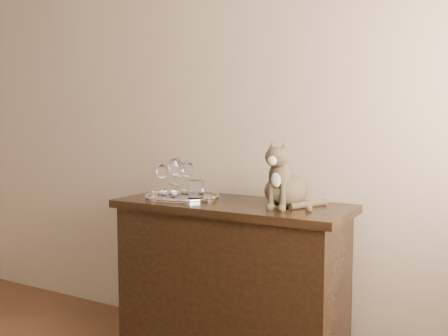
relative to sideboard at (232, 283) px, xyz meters
The scene contains 10 objects.
wall_back 1.15m from the sideboard, 152.68° to the left, with size 4.00×0.10×2.70m, color #C2A791.
sideboard is the anchor object (origin of this frame).
tray 0.52m from the sideboard, behind, with size 0.40×0.40×0.01m, color silver.
wine_glass_a 0.65m from the sideboard, 168.43° to the left, with size 0.07×0.07×0.18m, color silver, non-canonical shape.
wine_glass_b 0.63m from the sideboard, 164.60° to the left, with size 0.07×0.07×0.18m, color white, non-canonical shape.
wine_glass_c 0.67m from the sideboard, behind, with size 0.07×0.07×0.18m, color white, non-canonical shape.
wine_glass_d 0.64m from the sideboard, behind, with size 0.08×0.08×0.21m, color silver, non-canonical shape.
tumbler_b 0.56m from the sideboard, 154.67° to the right, with size 0.07×0.07×0.08m, color white.
tumbler_c 0.52m from the sideboard, behind, with size 0.08×0.08×0.09m, color silver.
cat 0.65m from the sideboard, ahead, with size 0.32×0.30×0.32m, color brown, non-canonical shape.
Camera 1 is at (1.79, -0.27, 1.26)m, focal length 40.00 mm.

